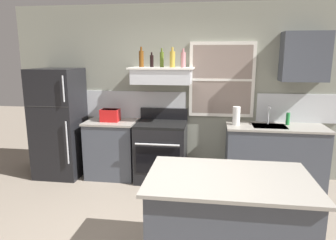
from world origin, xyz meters
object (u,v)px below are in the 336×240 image
(bottle_balsamic_dark, at_px, (152,61))
(paper_towel_roll, at_px, (236,116))
(bottle_champagne_gold_foil, at_px, (172,59))
(stove_range, at_px, (161,151))
(bottle_olive_oil_square, at_px, (162,59))
(kitchen_island, at_px, (227,225))
(toaster, at_px, (110,115))
(refrigerator, at_px, (59,123))
(bottle_rose_pink, at_px, (183,60))
(dish_soap_bottle, at_px, (288,119))
(bottle_amber_wine, at_px, (141,59))

(bottle_balsamic_dark, xyz_separation_m, paper_towel_roll, (1.29, -0.11, -0.79))
(bottle_balsamic_dark, relative_size, bottle_champagne_gold_foil, 0.76)
(stove_range, height_order, bottle_olive_oil_square, bottle_olive_oil_square)
(stove_range, relative_size, bottle_olive_oil_square, 3.91)
(stove_range, distance_m, kitchen_island, 2.20)
(bottle_balsamic_dark, height_order, bottle_champagne_gold_foil, bottle_champagne_gold_foil)
(toaster, height_order, bottle_champagne_gold_foil, bottle_champagne_gold_foil)
(bottle_balsamic_dark, bearing_deg, toaster, -168.00)
(refrigerator, height_order, kitchen_island, refrigerator)
(refrigerator, relative_size, kitchen_island, 1.23)
(refrigerator, xyz_separation_m, kitchen_island, (2.57, -1.98, -0.40))
(bottle_rose_pink, distance_m, dish_soap_bottle, 1.78)
(bottle_champagne_gold_foil, relative_size, dish_soap_bottle, 1.62)
(stove_range, bearing_deg, toaster, 179.53)
(dish_soap_bottle, bearing_deg, stove_range, -175.82)
(bottle_rose_pink, relative_size, dish_soap_bottle, 1.52)
(refrigerator, distance_m, bottle_olive_oil_square, 1.93)
(bottle_rose_pink, distance_m, paper_towel_roll, 1.14)
(stove_range, xyz_separation_m, kitchen_island, (0.92, -2.00, -0.01))
(refrigerator, relative_size, bottle_balsamic_dark, 7.77)
(paper_towel_roll, bearing_deg, bottle_rose_pink, 179.71)
(bottle_amber_wine, relative_size, bottle_olive_oil_square, 1.09)
(stove_range, distance_m, paper_towel_roll, 1.26)
(bottle_olive_oil_square, relative_size, bottle_rose_pink, 1.02)
(paper_towel_roll, xyz_separation_m, kitchen_island, (-0.21, -2.04, -0.59))
(refrigerator, relative_size, dish_soap_bottle, 9.57)
(paper_towel_roll, bearing_deg, dish_soap_bottle, 7.53)
(stove_range, distance_m, bottle_rose_pink, 1.43)
(toaster, bearing_deg, refrigerator, -178.00)
(refrigerator, distance_m, bottle_rose_pink, 2.21)
(bottle_amber_wine, xyz_separation_m, paper_towel_roll, (1.45, -0.10, -0.83))
(stove_range, xyz_separation_m, bottle_amber_wine, (-0.32, 0.13, 1.41))
(bottle_balsamic_dark, distance_m, bottle_olive_oil_square, 0.16)
(stove_range, height_order, bottle_champagne_gold_foil, bottle_champagne_gold_foil)
(stove_range, xyz_separation_m, dish_soap_bottle, (1.88, 0.14, 0.54))
(bottle_balsamic_dark, xyz_separation_m, bottle_olive_oil_square, (0.16, -0.01, 0.02))
(toaster, relative_size, bottle_rose_pink, 1.09)
(refrigerator, height_order, bottle_olive_oil_square, bottle_olive_oil_square)
(bottle_olive_oil_square, relative_size, kitchen_island, 0.20)
(refrigerator, distance_m, kitchen_island, 3.27)
(paper_towel_roll, relative_size, kitchen_island, 0.19)
(refrigerator, bearing_deg, bottle_olive_oil_square, 5.39)
(bottle_balsamic_dark, bearing_deg, dish_soap_bottle, -0.16)
(bottle_rose_pink, bearing_deg, bottle_balsamic_dark, 168.25)
(refrigerator, bearing_deg, bottle_amber_wine, 6.75)
(bottle_amber_wine, distance_m, paper_towel_roll, 1.67)
(bottle_balsamic_dark, distance_m, kitchen_island, 2.77)
(bottle_balsamic_dark, height_order, dish_soap_bottle, bottle_balsamic_dark)
(refrigerator, height_order, bottle_rose_pink, bottle_rose_pink)
(stove_range, bearing_deg, bottle_amber_wine, 157.41)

